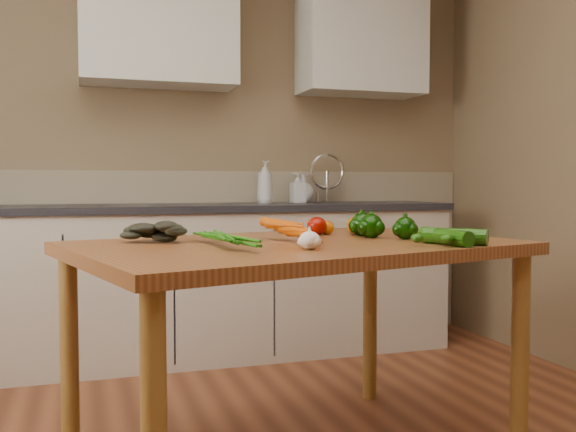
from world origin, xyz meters
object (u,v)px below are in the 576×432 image
Objects in this scene: soap_bottle_a at (265,182)px; zucchini_a at (455,236)px; pepper_c at (405,228)px; tomato_b at (326,227)px; pepper_b at (362,224)px; table at (296,267)px; soap_bottle_c at (303,189)px; pepper_a at (371,226)px; tomato_a at (317,226)px; garlic_bulb at (310,240)px; leafy_greens at (151,227)px; tomato_c at (356,225)px; carrot_bunch at (273,233)px; zucchini_b at (445,237)px; soap_bottle_b at (298,188)px.

zucchini_a is (0.14, -1.89, -0.19)m from soap_bottle_a.
pepper_c is 1.34× the size of tomato_b.
soap_bottle_a reaches higher than pepper_b.
soap_bottle_c is at bearing 55.51° from table.
pepper_a is 0.37m from zucchini_a.
tomato_a is at bearing 132.06° from pepper_c.
pepper_a is at bearing 41.98° from garlic_bulb.
leafy_greens is 0.85m from tomato_c.
carrot_bunch is 1.30× the size of zucchini_a.
table is 18.82× the size of pepper_b.
tomato_c is at bearing 102.67° from zucchini_b.
zucchini_a is (0.16, -0.33, -0.02)m from pepper_a.
pepper_a reaches higher than tomato_b.
pepper_a reaches higher than tomato_a.
soap_bottle_a is 3.14× the size of pepper_c.
leafy_greens is 3.14× the size of garlic_bulb.
zucchini_a is at bearing -70.40° from pepper_b.
leafy_greens is at bearing 144.29° from carrot_bunch.
soap_bottle_c is 1.54m from pepper_b.
carrot_bunch is 4.08× the size of garlic_bulb.
pepper_a is (0.33, 0.07, 0.14)m from table.
soap_bottle_a is 3.23× the size of tomato_a.
tomato_c is (-0.27, -1.45, -0.14)m from soap_bottle_c.
soap_bottle_b is 0.87× the size of leafy_greens.
tomato_c is (-0.01, -1.39, -0.18)m from soap_bottle_a.
tomato_b is at bearing 29.28° from carrot_bunch.
pepper_b is 1.47× the size of tomato_b.
pepper_c is 0.27m from tomato_c.
tomato_c is 0.38× the size of zucchini_a.
pepper_a is at bearing -1.25° from carrot_bunch.
tomato_c is at bearing -21.60° from tomato_b.
table is 0.36m from pepper_a.
tomato_c is at bearing 108.51° from pepper_c.
soap_bottle_c reaches higher than garlic_bulb.
pepper_a is at bearing 115.86° from zucchini_a.
soap_bottle_a is 0.92× the size of carrot_bunch.
soap_bottle_b is at bearing 85.10° from pepper_c.
garlic_bulb is 0.56m from tomato_a.
tomato_a is (-0.15, 0.18, -0.01)m from pepper_a.
pepper_a is (-0.28, -1.61, -0.13)m from soap_bottle_c.
carrot_bunch is 0.48m from pepper_b.
tomato_c is at bearing 7.19° from leafy_greens.
leafy_greens is at bearing -168.23° from tomato_b.
soap_bottle_c is at bearing 80.02° from pepper_a.
soap_bottle_a is 3.20× the size of tomato_c.
soap_bottle_c is at bearing 79.61° from pepper_b.
pepper_a reaches higher than garlic_bulb.
pepper_b reaches higher than pepper_c.
zucchini_a is at bearing -74.92° from pepper_c.
pepper_a and pepper_b have the same top height.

